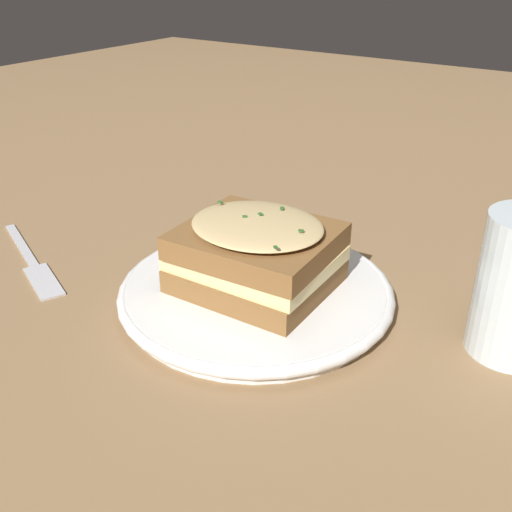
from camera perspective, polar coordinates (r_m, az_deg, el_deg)
The scene contains 4 objects.
ground_plane at distance 0.54m, azimuth 2.95°, elevation -3.48°, with size 2.40×2.40×0.00m, color olive.
dinner_plate at distance 0.52m, azimuth -0.00°, elevation -3.46°, with size 0.24×0.24×0.02m.
sandwich at distance 0.50m, azimuth 0.05°, elevation 0.22°, with size 0.13×0.12×0.06m.
fork at distance 0.62m, azimuth -20.35°, elevation -0.87°, with size 0.17×0.09×0.00m.
Camera 1 is at (0.24, -0.40, 0.28)m, focal length 42.00 mm.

